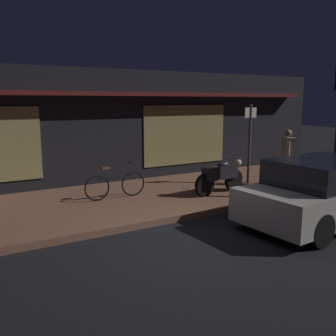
{
  "coord_description": "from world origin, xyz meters",
  "views": [
    {
      "loc": [
        -3.74,
        -5.69,
        2.64
      ],
      "look_at": [
        0.99,
        2.4,
        0.95
      ],
      "focal_mm": 39.79,
      "sensor_mm": 36.0,
      "label": 1
    }
  ],
  "objects_px": {
    "bicycle_parked": "(115,185)",
    "parked_car_far": "(325,192)",
    "motorcycle": "(221,175)",
    "trash_bin": "(323,166)",
    "sign_post": "(250,139)",
    "person_bystander": "(287,156)"
  },
  "relations": [
    {
      "from": "bicycle_parked",
      "to": "parked_car_far",
      "type": "bearing_deg",
      "value": -48.02
    },
    {
      "from": "bicycle_parked",
      "to": "sign_post",
      "type": "bearing_deg",
      "value": -5.03
    },
    {
      "from": "bicycle_parked",
      "to": "sign_post",
      "type": "relative_size",
      "value": 0.69
    },
    {
      "from": "trash_bin",
      "to": "bicycle_parked",
      "type": "bearing_deg",
      "value": 168.79
    },
    {
      "from": "bicycle_parked",
      "to": "sign_post",
      "type": "xyz_separation_m",
      "value": [
        4.21,
        -0.37,
        1.0
      ]
    },
    {
      "from": "motorcycle",
      "to": "person_bystander",
      "type": "bearing_deg",
      "value": -5.49
    },
    {
      "from": "motorcycle",
      "to": "trash_bin",
      "type": "bearing_deg",
      "value": -5.35
    },
    {
      "from": "motorcycle",
      "to": "bicycle_parked",
      "type": "bearing_deg",
      "value": 160.98
    },
    {
      "from": "bicycle_parked",
      "to": "person_bystander",
      "type": "relative_size",
      "value": 0.99
    },
    {
      "from": "person_bystander",
      "to": "trash_bin",
      "type": "bearing_deg",
      "value": -5.14
    },
    {
      "from": "motorcycle",
      "to": "bicycle_parked",
      "type": "relative_size",
      "value": 1.03
    },
    {
      "from": "bicycle_parked",
      "to": "sign_post",
      "type": "height_order",
      "value": "sign_post"
    },
    {
      "from": "motorcycle",
      "to": "trash_bin",
      "type": "xyz_separation_m",
      "value": [
        3.78,
        -0.35,
        -0.03
      ]
    },
    {
      "from": "person_bystander",
      "to": "bicycle_parked",
      "type": "bearing_deg",
      "value": 167.01
    },
    {
      "from": "trash_bin",
      "to": "parked_car_far",
      "type": "bearing_deg",
      "value": -142.09
    },
    {
      "from": "bicycle_parked",
      "to": "trash_bin",
      "type": "bearing_deg",
      "value": -11.21
    },
    {
      "from": "bicycle_parked",
      "to": "person_bystander",
      "type": "height_order",
      "value": "person_bystander"
    },
    {
      "from": "trash_bin",
      "to": "parked_car_far",
      "type": "relative_size",
      "value": 0.22
    },
    {
      "from": "person_bystander",
      "to": "parked_car_far",
      "type": "xyz_separation_m",
      "value": [
        -1.64,
        -2.57,
        -0.32
      ]
    },
    {
      "from": "person_bystander",
      "to": "trash_bin",
      "type": "xyz_separation_m",
      "value": [
        1.49,
        -0.13,
        -0.41
      ]
    },
    {
      "from": "person_bystander",
      "to": "parked_car_far",
      "type": "distance_m",
      "value": 3.07
    },
    {
      "from": "sign_post",
      "to": "parked_car_far",
      "type": "height_order",
      "value": "sign_post"
    }
  ]
}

